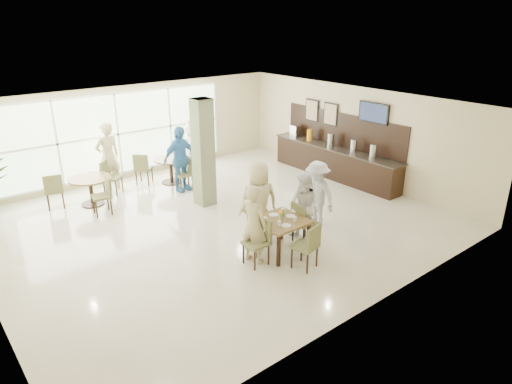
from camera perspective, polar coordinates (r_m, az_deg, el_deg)
ground at (r=11.17m, az=-4.68°, el=-3.76°), size 10.00×10.00×0.00m
room_shell at (r=10.57m, az=-4.96°, el=4.64°), size 10.00×10.00×10.00m
window_bank at (r=14.25m, az=-16.86°, el=6.92°), size 7.00×0.04×7.00m
column at (r=11.83m, az=-6.60°, el=4.86°), size 0.45×0.45×2.80m
main_table at (r=9.52m, az=3.08°, el=-3.96°), size 1.00×1.00×0.75m
round_table_left at (r=12.72m, az=-20.00°, el=0.93°), size 1.09×1.09×0.75m
round_table_right at (r=13.80m, az=-10.60°, el=3.35°), size 1.01×1.01×0.75m
chairs_main_table at (r=9.59m, az=3.18°, el=-5.00°), size 1.91×2.08×0.95m
chairs_table_left at (r=12.75m, az=-20.07°, el=0.50°), size 2.16×1.75×0.95m
chairs_table_right at (r=13.88m, az=-10.59°, el=3.12°), size 2.07×1.86×0.95m
tabletop_clutter at (r=9.46m, az=3.21°, el=-3.13°), size 0.72×0.76×0.21m
buffet_counter at (r=14.27m, az=9.80°, el=4.01°), size 0.64×4.70×1.95m
wall_tv at (r=13.40m, az=14.49°, el=9.58°), size 0.06×1.00×0.58m
framed_art_a at (r=14.45m, az=9.31°, el=9.57°), size 0.05×0.55×0.70m
framed_art_b at (r=14.99m, az=7.02°, el=10.10°), size 0.05×0.55×0.70m
teen_left at (r=9.10m, az=-0.33°, el=-4.02°), size 0.57×0.70×1.65m
teen_far at (r=10.00m, az=0.33°, el=-1.16°), size 0.99×0.74×1.79m
teen_right at (r=9.99m, az=6.10°, el=-2.00°), size 0.75×0.88×1.58m
teen_standing at (r=10.82m, az=7.62°, el=-0.20°), size 0.59×1.02×1.58m
adult_a at (r=13.00m, az=-9.48°, el=4.08°), size 1.18×0.79×1.87m
adult_b at (r=14.12m, az=-7.78°, el=5.45°), size 1.34×1.84×1.82m
adult_standing at (r=13.53m, az=-18.00°, el=4.23°), size 0.78×0.57×1.98m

